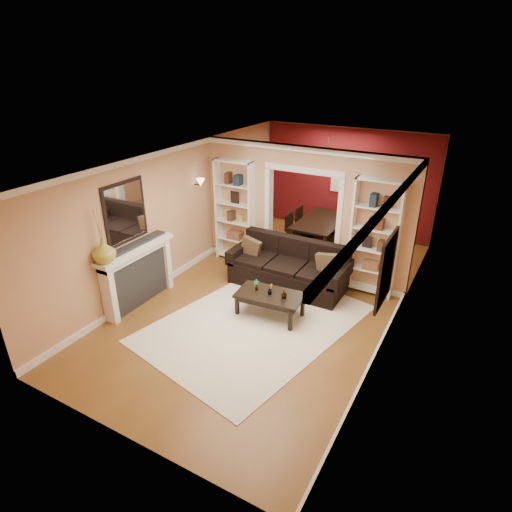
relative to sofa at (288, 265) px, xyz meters
The scene contains 30 objects.
floor 0.65m from the sofa, 95.67° to the right, with size 8.00×8.00×0.00m, color brown.
ceiling 2.28m from the sofa, 95.67° to the right, with size 8.00×8.00×0.00m, color white.
wall_back 3.66m from the sofa, 90.72° to the left, with size 8.00×8.00×0.00m, color tan.
wall_front 4.54m from the sofa, 90.58° to the right, with size 8.00×8.00×0.00m, color tan.
wall_left 2.50m from the sofa, 168.90° to the right, with size 8.00×8.00×0.00m, color tan.
wall_right 2.42m from the sofa, 11.53° to the right, with size 8.00×8.00×0.00m, color tan.
partition_wall 1.16m from the sofa, 93.41° to the left, with size 4.50×0.15×2.70m, color tan.
red_back_panel 3.62m from the sofa, 90.73° to the left, with size 4.44×0.04×2.64m, color maroon.
dining_window 3.64m from the sofa, 90.74° to the left, with size 0.78×0.03×0.98m, color #8CA5CC.
area_rug 1.58m from the sofa, 86.51° to the right, with size 2.70×3.78×0.01m, color silver.
sofa is the anchor object (origin of this frame).
pillow_left 0.87m from the sofa, behind, with size 0.41×0.12×0.41m, color brown.
pillow_right 0.88m from the sofa, ahead, with size 0.47×0.13×0.47m, color brown.
coffee_table 1.19m from the sofa, 80.73° to the right, with size 1.18×0.64×0.45m, color black.
plant_left 1.16m from the sofa, 94.34° to the right, with size 0.11×0.07×0.21m, color #336626.
plant_center 1.17m from the sofa, 80.73° to the right, with size 0.11×0.09×0.20m, color #336626.
plant_right 1.24m from the sofa, 68.07° to the right, with size 0.10×0.10×0.19m, color #336626.
bookshelf_left 1.83m from the sofa, 160.01° to the left, with size 0.90×0.30×2.30m, color white.
bookshelf_right 1.75m from the sofa, 21.07° to the left, with size 0.90×0.30×2.30m, color white.
fireplace 2.89m from the sofa, 137.59° to the right, with size 0.32×1.70×1.16m, color white.
vase 3.52m from the sofa, 128.85° to the right, with size 0.39×0.39×0.40m, color #A3A334.
mirror 3.28m from the sofa, 139.39° to the right, with size 0.03×0.95×1.10m, color silver.
wall_sconce 2.59m from the sofa, behind, with size 0.18×0.18×0.22m, color #FFE0A5.
framed_art 2.82m from the sofa, 33.81° to the right, with size 0.04×0.85×1.05m, color black.
dining_table 2.38m from the sofa, 94.55° to the left, with size 1.00×1.79×0.63m, color black.
dining_chair_nw 2.19m from the sofa, 109.67° to the left, with size 0.40×0.40×0.81m, color black.
dining_chair_ne 2.10m from the sofa, 80.07° to the left, with size 0.46×0.46×0.94m, color black.
dining_chair_sw 2.77m from the sofa, 105.48° to the left, with size 0.39×0.39×0.79m, color black.
dining_chair_se 2.69m from the sofa, 82.28° to the left, with size 0.37×0.37×0.75m, color black.
chandelier 2.73m from the sofa, 91.14° to the left, with size 0.50×0.50×0.30m, color #381F19.
Camera 1 is at (3.23, -6.56, 4.28)m, focal length 30.00 mm.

